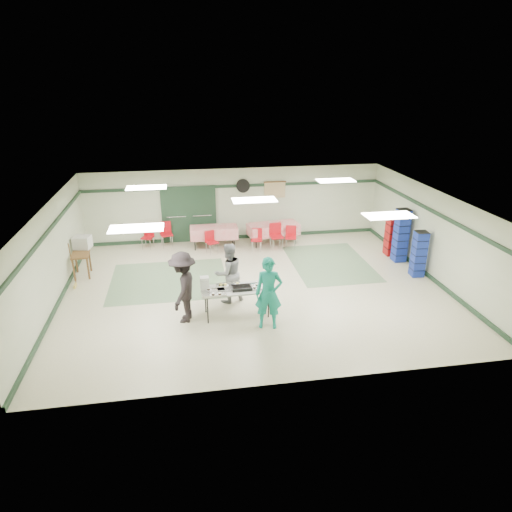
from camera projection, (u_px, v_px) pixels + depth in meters
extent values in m
plane|color=beige|center=(254.00, 288.00, 13.46)|extent=(11.00, 11.00, 0.00)
plane|color=white|center=(254.00, 199.00, 12.46)|extent=(11.00, 11.00, 0.00)
plane|color=beige|center=(235.00, 204.00, 17.09)|extent=(11.00, 0.00, 11.00)
plane|color=beige|center=(292.00, 325.00, 8.84)|extent=(11.00, 0.00, 11.00)
plane|color=beige|center=(51.00, 257.00, 12.12)|extent=(0.00, 9.00, 9.00)
plane|color=beige|center=(433.00, 235.00, 13.80)|extent=(0.00, 9.00, 9.00)
cube|color=#1D3624|center=(235.00, 186.00, 16.80)|extent=(11.00, 0.06, 0.10)
cube|color=#1D3624|center=(236.00, 237.00, 17.54)|extent=(11.00, 0.06, 0.12)
cube|color=#1D3624|center=(47.00, 232.00, 11.87)|extent=(0.06, 9.00, 0.10)
cube|color=#1D3624|center=(60.00, 300.00, 12.61)|extent=(0.06, 9.00, 0.12)
cube|color=#1D3624|center=(436.00, 213.00, 13.54)|extent=(0.06, 9.00, 0.10)
cube|color=#1D3624|center=(427.00, 274.00, 14.28)|extent=(0.06, 9.00, 0.12)
cube|color=slate|center=(169.00, 280.00, 14.00)|extent=(3.50, 3.00, 0.01)
cube|color=slate|center=(330.00, 263.00, 15.26)|extent=(2.50, 3.50, 0.01)
cube|color=gray|center=(176.00, 215.00, 16.81)|extent=(0.90, 0.06, 2.10)
cube|color=gray|center=(202.00, 214.00, 16.95)|extent=(0.90, 0.06, 2.10)
cube|color=#1D3624|center=(189.00, 215.00, 16.86)|extent=(2.00, 0.03, 2.15)
cylinder|color=black|center=(243.00, 186.00, 16.82)|extent=(0.50, 0.10, 0.50)
cube|color=tan|center=(275.00, 190.00, 17.07)|extent=(0.80, 0.02, 0.60)
cube|color=beige|center=(236.00, 289.00, 11.72)|extent=(1.83, 0.79, 0.04)
cylinder|color=black|center=(208.00, 311.00, 11.45)|extent=(0.04, 0.04, 0.72)
cylinder|color=black|center=(268.00, 305.00, 11.73)|extent=(0.04, 0.04, 0.72)
cylinder|color=black|center=(206.00, 300.00, 11.98)|extent=(0.04, 0.04, 0.72)
cylinder|color=black|center=(264.00, 295.00, 12.27)|extent=(0.04, 0.04, 0.72)
cube|color=silver|center=(259.00, 286.00, 11.79)|extent=(0.55, 0.43, 0.02)
cube|color=silver|center=(229.00, 287.00, 11.76)|extent=(0.65, 0.50, 0.02)
cube|color=silver|center=(213.00, 293.00, 11.45)|extent=(0.63, 0.49, 0.02)
cube|color=black|center=(242.00, 288.00, 11.66)|extent=(0.52, 0.34, 0.08)
cube|color=white|center=(205.00, 283.00, 11.58)|extent=(0.23, 0.21, 0.35)
imported|color=#148D7A|center=(269.00, 293.00, 11.09)|extent=(0.74, 0.56, 1.84)
imported|color=gray|center=(229.00, 273.00, 12.41)|extent=(1.00, 0.89, 1.69)
imported|color=black|center=(183.00, 287.00, 11.39)|extent=(0.97, 1.33, 1.86)
cube|color=red|center=(273.00, 224.00, 16.79)|extent=(1.94, 1.06, 0.05)
cube|color=red|center=(273.00, 229.00, 16.86)|extent=(1.95, 1.08, 0.40)
cylinder|color=black|center=(256.00, 239.00, 16.44)|extent=(0.04, 0.04, 0.72)
cylinder|color=black|center=(296.00, 235.00, 16.88)|extent=(0.04, 0.04, 0.72)
cylinder|color=black|center=(251.00, 234.00, 16.98)|extent=(0.04, 0.04, 0.72)
cylinder|color=black|center=(289.00, 230.00, 17.42)|extent=(0.04, 0.04, 0.72)
cube|color=red|center=(214.00, 227.00, 16.45)|extent=(1.71, 0.77, 0.05)
cube|color=red|center=(214.00, 232.00, 16.52)|extent=(1.71, 0.79, 0.40)
cylinder|color=black|center=(195.00, 241.00, 16.24)|extent=(0.04, 0.04, 0.72)
cylinder|color=black|center=(234.00, 239.00, 16.43)|extent=(0.04, 0.04, 0.72)
cylinder|color=black|center=(194.00, 236.00, 16.76)|extent=(0.04, 0.04, 0.72)
cylinder|color=black|center=(233.00, 234.00, 16.94)|extent=(0.04, 0.04, 0.72)
cube|color=#B10E18|center=(277.00, 237.00, 16.29)|extent=(0.47, 0.47, 0.04)
cube|color=#B10E18|center=(275.00, 229.00, 16.37)|extent=(0.44, 0.07, 0.44)
cylinder|color=silver|center=(273.00, 245.00, 16.18)|extent=(0.02, 0.02, 0.46)
cylinder|color=silver|center=(283.00, 245.00, 16.26)|extent=(0.02, 0.02, 0.46)
cylinder|color=silver|center=(271.00, 242.00, 16.50)|extent=(0.02, 0.02, 0.46)
cylinder|color=silver|center=(280.00, 241.00, 16.57)|extent=(0.02, 0.02, 0.46)
cube|color=#B10E18|center=(257.00, 240.00, 16.20)|extent=(0.45, 0.45, 0.04)
cube|color=#B10E18|center=(257.00, 233.00, 16.28)|extent=(0.37, 0.13, 0.37)
cylinder|color=silver|center=(252.00, 247.00, 16.16)|extent=(0.02, 0.02, 0.39)
cylinder|color=silver|center=(260.00, 247.00, 16.13)|extent=(0.02, 0.02, 0.39)
cylinder|color=silver|center=(253.00, 244.00, 16.43)|extent=(0.02, 0.02, 0.39)
cylinder|color=silver|center=(261.00, 244.00, 16.41)|extent=(0.02, 0.02, 0.39)
cube|color=#B10E18|center=(291.00, 237.00, 16.39)|extent=(0.46, 0.46, 0.04)
cube|color=#B10E18|center=(291.00, 230.00, 16.47)|extent=(0.38, 0.13, 0.38)
cylinder|color=silver|center=(286.00, 245.00, 16.34)|extent=(0.02, 0.02, 0.40)
cylinder|color=silver|center=(295.00, 245.00, 16.32)|extent=(0.02, 0.02, 0.40)
cylinder|color=silver|center=(286.00, 242.00, 16.62)|extent=(0.02, 0.02, 0.40)
cylinder|color=silver|center=(295.00, 242.00, 16.60)|extent=(0.02, 0.02, 0.40)
cube|color=#B10E18|center=(212.00, 242.00, 15.96)|extent=(0.49, 0.49, 0.04)
cube|color=#B10E18|center=(209.00, 236.00, 16.01)|extent=(0.35, 0.19, 0.37)
cylinder|color=silver|center=(210.00, 250.00, 15.85)|extent=(0.02, 0.02, 0.39)
cylinder|color=silver|center=(218.00, 248.00, 16.00)|extent=(0.02, 0.02, 0.39)
cylinder|color=silver|center=(206.00, 248.00, 16.08)|extent=(0.02, 0.02, 0.39)
cylinder|color=silver|center=(214.00, 246.00, 16.23)|extent=(0.02, 0.02, 0.39)
cube|color=#B10E18|center=(166.00, 235.00, 16.56)|extent=(0.49, 0.49, 0.04)
cube|color=#B10E18|center=(165.00, 227.00, 16.64)|extent=(0.42, 0.12, 0.42)
cylinder|color=silver|center=(163.00, 243.00, 16.45)|extent=(0.02, 0.02, 0.44)
cylinder|color=silver|center=(172.00, 242.00, 16.56)|extent=(0.02, 0.02, 0.44)
cylinder|color=silver|center=(162.00, 240.00, 16.74)|extent=(0.02, 0.02, 0.44)
cylinder|color=silver|center=(171.00, 239.00, 16.85)|extent=(0.02, 0.02, 0.44)
cube|color=#B10E18|center=(147.00, 238.00, 16.39)|extent=(0.49, 0.49, 0.04)
cube|color=#B10E18|center=(149.00, 230.00, 16.47)|extent=(0.37, 0.17, 0.38)
cylinder|color=silver|center=(142.00, 244.00, 16.36)|extent=(0.02, 0.02, 0.40)
cylinder|color=silver|center=(150.00, 245.00, 16.31)|extent=(0.02, 0.02, 0.40)
cylinder|color=silver|center=(146.00, 242.00, 16.64)|extent=(0.02, 0.02, 0.40)
cylinder|color=silver|center=(154.00, 242.00, 16.58)|extent=(0.02, 0.02, 0.40)
cube|color=#192799|center=(401.00, 236.00, 15.12)|extent=(0.40, 0.40, 1.81)
cube|color=#A61013|center=(393.00, 236.00, 15.73)|extent=(0.44, 0.44, 1.39)
cube|color=#192799|center=(419.00, 254.00, 14.04)|extent=(0.40, 0.40, 1.46)
cube|color=brown|center=(80.00, 254.00, 14.05)|extent=(0.58, 0.84, 0.05)
cube|color=brown|center=(74.00, 270.00, 13.84)|extent=(0.05, 0.05, 0.70)
cube|color=brown|center=(88.00, 269.00, 13.94)|extent=(0.05, 0.05, 0.70)
cube|color=brown|center=(76.00, 262.00, 14.43)|extent=(0.05, 0.05, 0.70)
cube|color=brown|center=(90.00, 261.00, 14.53)|extent=(0.05, 0.05, 0.70)
cube|color=#B7B8B3|center=(82.00, 242.00, 14.41)|extent=(0.57, 0.52, 0.40)
cylinder|color=brown|center=(72.00, 264.00, 13.30)|extent=(0.09, 0.22, 1.38)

